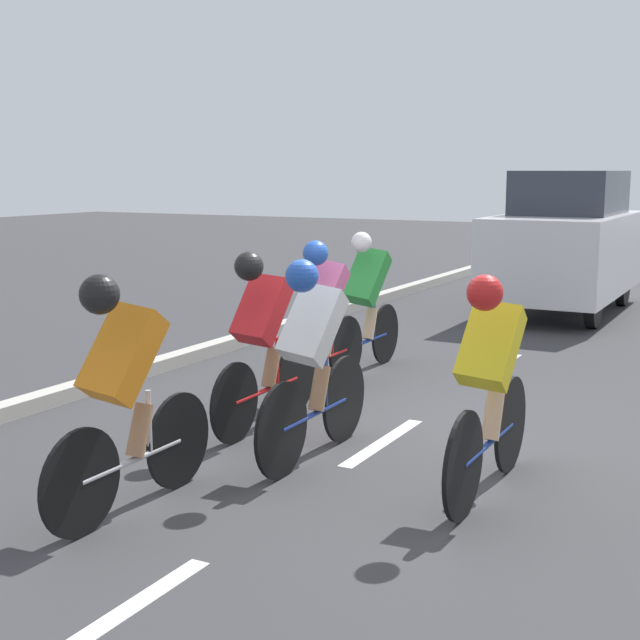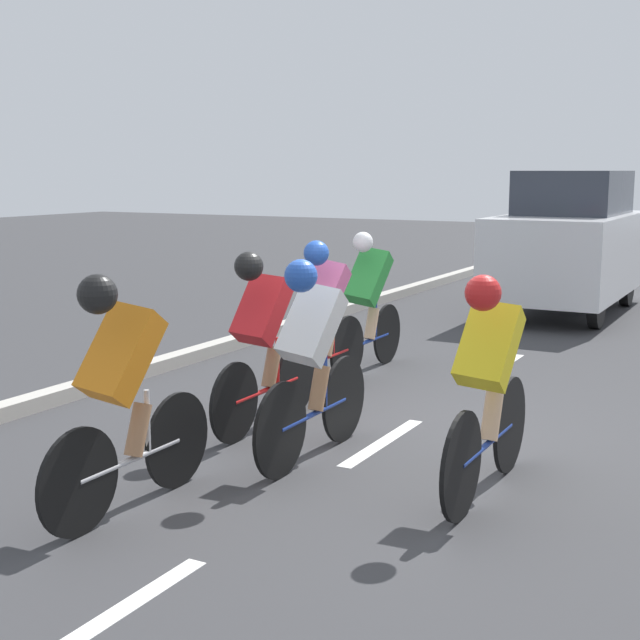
{
  "view_description": "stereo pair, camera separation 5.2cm",
  "coord_description": "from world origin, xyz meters",
  "px_view_note": "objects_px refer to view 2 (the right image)",
  "views": [
    {
      "loc": [
        -2.77,
        6.44,
        2.15
      ],
      "look_at": [
        0.57,
        0.13,
        0.95
      ],
      "focal_mm": 50.0,
      "sensor_mm": 36.0,
      "label": 1
    },
    {
      "loc": [
        -2.82,
        6.42,
        2.15
      ],
      "look_at": [
        0.57,
        0.13,
        0.95
      ],
      "focal_mm": 50.0,
      "sensor_mm": 36.0,
      "label": 2
    }
  ],
  "objects_px": {
    "support_car": "(570,243)",
    "cyclist_green": "(368,300)",
    "cyclist_yellow": "(488,381)",
    "cyclist_orange": "(122,387)",
    "cyclist_pink": "(323,313)",
    "cyclist_red": "(262,335)",
    "cyclist_white": "(312,355)"
  },
  "relations": [
    {
      "from": "support_car",
      "to": "cyclist_green",
      "type": "bearing_deg",
      "value": 79.98
    },
    {
      "from": "cyclist_white",
      "to": "support_car",
      "type": "bearing_deg",
      "value": -90.13
    },
    {
      "from": "cyclist_green",
      "to": "cyclist_yellow",
      "type": "distance_m",
      "value": 3.74
    },
    {
      "from": "cyclist_pink",
      "to": "cyclist_white",
      "type": "bearing_deg",
      "value": 115.67
    },
    {
      "from": "cyclist_green",
      "to": "cyclist_orange",
      "type": "relative_size",
      "value": 1.02
    },
    {
      "from": "cyclist_green",
      "to": "cyclist_white",
      "type": "distance_m",
      "value": 3.01
    },
    {
      "from": "cyclist_white",
      "to": "cyclist_orange",
      "type": "xyz_separation_m",
      "value": [
        0.53,
        1.46,
        0.02
      ]
    },
    {
      "from": "cyclist_pink",
      "to": "cyclist_red",
      "type": "height_order",
      "value": "cyclist_red"
    },
    {
      "from": "cyclist_green",
      "to": "cyclist_yellow",
      "type": "xyz_separation_m",
      "value": [
        -2.27,
        2.98,
        -0.0
      ]
    },
    {
      "from": "cyclist_yellow",
      "to": "support_car",
      "type": "relative_size",
      "value": 0.46
    },
    {
      "from": "support_car",
      "to": "cyclist_white",
      "type": "bearing_deg",
      "value": 89.87
    },
    {
      "from": "support_car",
      "to": "cyclist_orange",
      "type": "bearing_deg",
      "value": 86.7
    },
    {
      "from": "cyclist_red",
      "to": "support_car",
      "type": "height_order",
      "value": "support_car"
    },
    {
      "from": "cyclist_yellow",
      "to": "support_car",
      "type": "xyz_separation_m",
      "value": [
        1.35,
        -8.17,
        0.28
      ]
    },
    {
      "from": "cyclist_white",
      "to": "cyclist_yellow",
      "type": "height_order",
      "value": "cyclist_white"
    },
    {
      "from": "cyclist_orange",
      "to": "cyclist_white",
      "type": "bearing_deg",
      "value": -109.93
    },
    {
      "from": "cyclist_red",
      "to": "cyclist_yellow",
      "type": "xyz_separation_m",
      "value": [
        -2.13,
        0.64,
        -0.01
      ]
    },
    {
      "from": "cyclist_orange",
      "to": "support_car",
      "type": "bearing_deg",
      "value": -93.3
    },
    {
      "from": "cyclist_yellow",
      "to": "cyclist_pink",
      "type": "bearing_deg",
      "value": -40.57
    },
    {
      "from": "cyclist_pink",
      "to": "support_car",
      "type": "relative_size",
      "value": 0.43
    },
    {
      "from": "cyclist_orange",
      "to": "cyclist_yellow",
      "type": "bearing_deg",
      "value": -144.55
    },
    {
      "from": "cyclist_pink",
      "to": "cyclist_yellow",
      "type": "height_order",
      "value": "cyclist_yellow"
    },
    {
      "from": "cyclist_green",
      "to": "cyclist_red",
      "type": "distance_m",
      "value": 2.34
    },
    {
      "from": "cyclist_orange",
      "to": "cyclist_yellow",
      "type": "relative_size",
      "value": 0.93
    },
    {
      "from": "cyclist_green",
      "to": "support_car",
      "type": "xyz_separation_m",
      "value": [
        -0.92,
        -5.19,
        0.28
      ]
    },
    {
      "from": "cyclist_yellow",
      "to": "cyclist_red",
      "type": "bearing_deg",
      "value": -16.69
    },
    {
      "from": "cyclist_orange",
      "to": "cyclist_red",
      "type": "bearing_deg",
      "value": -83.55
    },
    {
      "from": "cyclist_pink",
      "to": "cyclist_red",
      "type": "relative_size",
      "value": 1.0
    },
    {
      "from": "cyclist_green",
      "to": "support_car",
      "type": "bearing_deg",
      "value": -100.02
    },
    {
      "from": "cyclist_white",
      "to": "cyclist_orange",
      "type": "height_order",
      "value": "cyclist_orange"
    },
    {
      "from": "cyclist_orange",
      "to": "cyclist_yellow",
      "type": "xyz_separation_m",
      "value": [
        -1.9,
        -1.35,
        -0.04
      ]
    },
    {
      "from": "cyclist_green",
      "to": "cyclist_yellow",
      "type": "relative_size",
      "value": 0.95
    }
  ]
}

